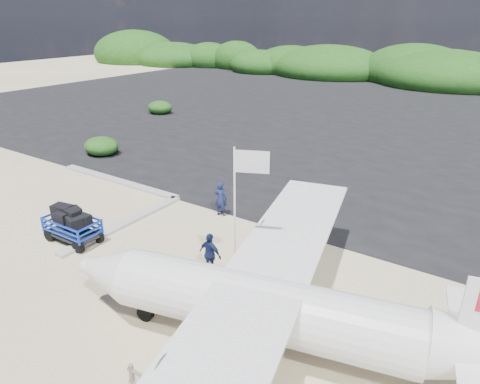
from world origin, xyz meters
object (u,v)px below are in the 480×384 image
(crew_b, at_px, (286,239))
(flagpole, at_px, (235,296))
(crew_a, at_px, (221,199))
(crew_c, at_px, (210,254))
(baggage_cart, at_px, (75,241))
(aircraft_small, at_px, (300,98))
(signboard, at_px, (234,380))

(crew_b, bearing_deg, flagpole, 63.63)
(crew_a, height_order, crew_c, crew_a)
(baggage_cart, distance_m, crew_c, 6.52)
(flagpole, bearing_deg, aircraft_small, 113.22)
(crew_a, xyz_separation_m, crew_c, (2.68, -4.28, -0.02))
(crew_b, bearing_deg, signboard, 83.64)
(crew_a, distance_m, aircraft_small, 32.77)
(crew_a, bearing_deg, crew_c, 109.08)
(signboard, distance_m, aircraft_small, 42.49)
(crew_a, bearing_deg, aircraft_small, -83.09)
(flagpole, xyz_separation_m, crew_c, (-1.52, 0.61, 0.84))
(baggage_cart, relative_size, crew_c, 1.54)
(baggage_cart, xyz_separation_m, flagpole, (7.85, 0.68, 0.00))
(crew_b, distance_m, crew_c, 3.15)
(signboard, bearing_deg, crew_b, 131.06)
(crew_c, xyz_separation_m, aircraft_small, (-13.80, 35.10, -0.84))
(baggage_cart, distance_m, crew_b, 9.00)
(baggage_cart, distance_m, signboard, 10.19)
(crew_b, xyz_separation_m, aircraft_small, (-15.53, 32.46, -0.78))
(crew_a, height_order, aircraft_small, crew_a)
(baggage_cart, bearing_deg, crew_a, 54.97)
(baggage_cart, bearing_deg, crew_b, 24.21)
(baggage_cart, relative_size, crew_b, 1.66)
(baggage_cart, relative_size, signboard, 1.59)
(baggage_cart, relative_size, crew_a, 1.50)
(crew_b, bearing_deg, crew_a, -43.19)
(crew_a, bearing_deg, crew_b, 146.58)
(baggage_cart, height_order, aircraft_small, aircraft_small)
(signboard, relative_size, crew_a, 0.95)
(aircraft_small, bearing_deg, crew_a, 77.03)
(crew_a, bearing_deg, baggage_cart, 43.83)
(crew_c, height_order, aircraft_small, crew_c)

